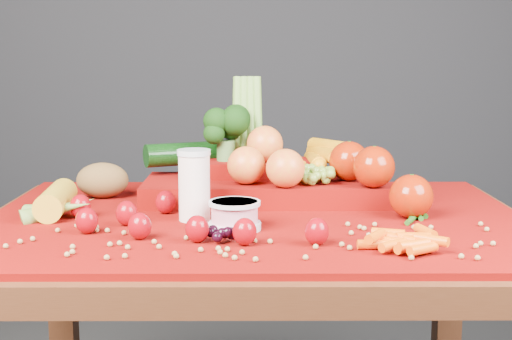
{
  "coord_description": "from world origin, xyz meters",
  "views": [
    {
      "loc": [
        -0.01,
        -1.37,
        1.08
      ],
      "look_at": [
        0.0,
        0.02,
        0.85
      ],
      "focal_mm": 50.0,
      "sensor_mm": 36.0,
      "label": 1
    }
  ],
  "objects_px": {
    "yogurt_bowl": "(235,214)",
    "produce_mound": "(278,172)",
    "table": "(256,268)",
    "milk_glass": "(194,182)"
  },
  "relations": [
    {
      "from": "table",
      "to": "milk_glass",
      "type": "bearing_deg",
      "value": -162.88
    },
    {
      "from": "table",
      "to": "yogurt_bowl",
      "type": "height_order",
      "value": "yogurt_bowl"
    },
    {
      "from": "table",
      "to": "milk_glass",
      "type": "relative_size",
      "value": 8.07
    },
    {
      "from": "yogurt_bowl",
      "to": "milk_glass",
      "type": "bearing_deg",
      "value": 136.54
    },
    {
      "from": "yogurt_bowl",
      "to": "produce_mound",
      "type": "distance_m",
      "value": 0.28
    },
    {
      "from": "milk_glass",
      "to": "produce_mound",
      "type": "xyz_separation_m",
      "value": [
        0.17,
        0.19,
        -0.01
      ]
    },
    {
      "from": "yogurt_bowl",
      "to": "table",
      "type": "bearing_deg",
      "value": 70.38
    },
    {
      "from": "milk_glass",
      "to": "yogurt_bowl",
      "type": "xyz_separation_m",
      "value": [
        0.08,
        -0.07,
        -0.05
      ]
    },
    {
      "from": "produce_mound",
      "to": "milk_glass",
      "type": "bearing_deg",
      "value": -131.87
    },
    {
      "from": "yogurt_bowl",
      "to": "produce_mound",
      "type": "relative_size",
      "value": 0.16
    }
  ]
}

